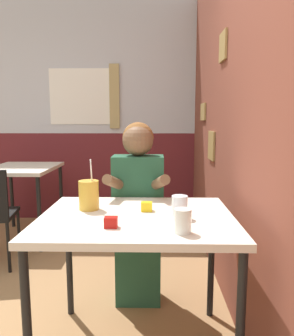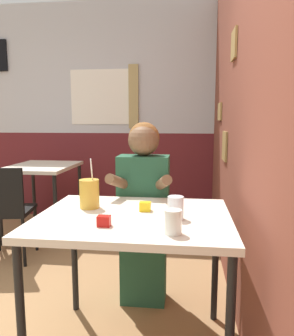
# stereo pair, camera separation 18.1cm
# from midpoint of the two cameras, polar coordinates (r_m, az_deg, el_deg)

# --- Properties ---
(brick_wall_right) EXTENTS (0.08, 4.75, 2.70)m
(brick_wall_right) POSITION_cam_midpoint_polar(r_m,az_deg,el_deg) (2.75, 10.67, 9.97)
(brick_wall_right) COLOR brown
(brick_wall_right) RESTS_ON ground_plane
(back_wall) EXTENTS (5.63, 0.09, 2.70)m
(back_wall) POSITION_cam_midpoint_polar(r_m,az_deg,el_deg) (4.22, -11.46, 9.46)
(back_wall) COLOR silver
(back_wall) RESTS_ON ground_plane
(main_table) EXTENTS (1.00, 0.79, 0.78)m
(main_table) POSITION_cam_midpoint_polar(r_m,az_deg,el_deg) (1.74, -4.83, -10.58)
(main_table) COLOR beige
(main_table) RESTS_ON ground_plane
(background_table) EXTENTS (0.67, 0.83, 0.78)m
(background_table) POSITION_cam_midpoint_polar(r_m,az_deg,el_deg) (3.73, -22.18, -1.23)
(background_table) COLOR beige
(background_table) RESTS_ON ground_plane
(person_seated) EXTENTS (0.42, 0.41, 1.25)m
(person_seated) POSITION_cam_midpoint_polar(r_m,az_deg,el_deg) (2.24, -3.88, -7.26)
(person_seated) COLOR #235138
(person_seated) RESTS_ON ground_plane
(cocktail_pitcher) EXTENTS (0.11, 0.11, 0.28)m
(cocktail_pitcher) POSITION_cam_midpoint_polar(r_m,az_deg,el_deg) (1.84, -12.90, -4.64)
(cocktail_pitcher) COLOR gold
(cocktail_pitcher) RESTS_ON main_table
(glass_near_pitcher) EXTENTS (0.08, 0.08, 0.11)m
(glass_near_pitcher) POSITION_cam_midpoint_polar(r_m,az_deg,el_deg) (1.65, 2.55, -6.83)
(glass_near_pitcher) COLOR silver
(glass_near_pitcher) RESTS_ON main_table
(glass_center) EXTENTS (0.08, 0.08, 0.11)m
(glass_center) POSITION_cam_midpoint_polar(r_m,az_deg,el_deg) (1.44, 2.62, -9.25)
(glass_center) COLOR silver
(glass_center) RESTS_ON main_table
(condiment_ketchup) EXTENTS (0.06, 0.04, 0.05)m
(condiment_ketchup) POSITION_cam_midpoint_polar(r_m,az_deg,el_deg) (1.54, -9.72, -9.34)
(condiment_ketchup) COLOR #B7140F
(condiment_ketchup) RESTS_ON main_table
(condiment_mustard) EXTENTS (0.06, 0.04, 0.05)m
(condiment_mustard) POSITION_cam_midpoint_polar(r_m,az_deg,el_deg) (1.78, -3.00, -6.76)
(condiment_mustard) COLOR yellow
(condiment_mustard) RESTS_ON main_table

